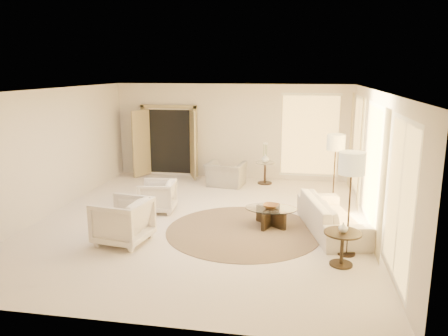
% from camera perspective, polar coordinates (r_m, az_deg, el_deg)
% --- Properties ---
extents(room, '(7.04, 8.04, 2.83)m').
position_cam_1_polar(room, '(9.18, -2.89, 1.37)').
color(room, '#F0DECC').
rests_on(room, ground).
extents(windows_right, '(0.10, 6.40, 2.40)m').
position_cam_1_polar(windows_right, '(9.18, 18.76, 0.39)').
color(windows_right, '#FFCC66').
rests_on(windows_right, room).
extents(window_back_corner, '(1.70, 0.10, 2.40)m').
position_cam_1_polar(window_back_corner, '(12.86, 11.16, 4.20)').
color(window_back_corner, '#FFCC66').
rests_on(window_back_corner, room).
extents(curtains_right, '(0.06, 5.20, 2.60)m').
position_cam_1_polar(curtains_right, '(10.06, 17.71, 1.21)').
color(curtains_right, beige).
rests_on(curtains_right, room).
extents(french_doors, '(1.95, 0.66, 2.16)m').
position_cam_1_polar(french_doors, '(13.36, -7.23, 3.42)').
color(french_doors, tan).
rests_on(french_doors, room).
extents(area_rug, '(4.08, 4.08, 0.01)m').
position_cam_1_polar(area_rug, '(8.97, 2.55, -8.18)').
color(area_rug, '#433124').
rests_on(area_rug, room).
extents(sofa, '(1.41, 2.45, 0.67)m').
position_cam_1_polar(sofa, '(9.11, 13.90, -6.02)').
color(sofa, silver).
rests_on(sofa, room).
extents(armchair_left, '(0.80, 0.85, 0.80)m').
position_cam_1_polar(armchair_left, '(10.15, -8.70, -3.47)').
color(armchair_left, silver).
rests_on(armchair_left, room).
extents(armchair_right, '(0.99, 1.04, 0.94)m').
position_cam_1_polar(armchair_right, '(8.45, -13.12, -6.48)').
color(armchair_right, silver).
rests_on(armchair_right, room).
extents(accent_chair, '(1.10, 0.79, 0.90)m').
position_cam_1_polar(accent_chair, '(12.24, 0.24, -0.28)').
color(accent_chair, gray).
rests_on(accent_chair, room).
extents(coffee_table, '(1.32, 1.32, 0.39)m').
position_cam_1_polar(coffee_table, '(9.20, 6.13, -6.08)').
color(coffee_table, black).
rests_on(coffee_table, room).
extents(end_table, '(0.62, 0.62, 0.59)m').
position_cam_1_polar(end_table, '(7.60, 15.19, -9.38)').
color(end_table, black).
rests_on(end_table, room).
extents(side_table, '(0.54, 0.54, 0.63)m').
position_cam_1_polar(side_table, '(12.53, 5.37, -0.35)').
color(side_table, black).
rests_on(side_table, room).
extents(floor_lamp_near, '(0.42, 0.42, 1.75)m').
position_cam_1_polar(floor_lamp_near, '(10.40, 14.40, 2.85)').
color(floor_lamp_near, black).
rests_on(floor_lamp_near, room).
extents(floor_lamp_far, '(0.45, 0.45, 1.85)m').
position_cam_1_polar(floor_lamp_far, '(7.72, 16.35, -0.00)').
color(floor_lamp_far, black).
rests_on(floor_lamp_far, room).
extents(bowl, '(0.39, 0.39, 0.08)m').
position_cam_1_polar(bowl, '(9.15, 6.16, -4.97)').
color(bowl, brown).
rests_on(bowl, coffee_table).
extents(end_vase, '(0.19, 0.19, 0.17)m').
position_cam_1_polar(end_vase, '(7.51, 15.31, -7.51)').
color(end_vase, white).
rests_on(end_vase, end_table).
extents(side_vase, '(0.26, 0.26, 0.23)m').
position_cam_1_polar(side_vase, '(12.46, 5.41, 1.27)').
color(side_vase, white).
rests_on(side_vase, side_table).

